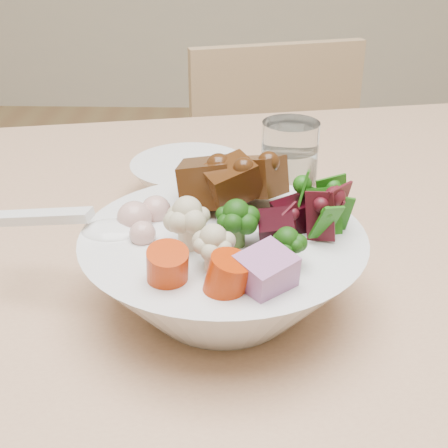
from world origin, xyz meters
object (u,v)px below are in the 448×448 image
object	(u,v)px
water_glass	(289,172)
side_bowl	(190,181)
food_bowl	(225,264)
chair_far	(288,222)

from	to	relation	value
water_glass	side_bowl	bearing A→B (deg)	164.04
food_bowl	water_glass	xyz separation A→B (m)	(0.06, 0.18, 0.01)
water_glass	side_bowl	world-z (taller)	water_glass
side_bowl	water_glass	bearing A→B (deg)	-15.96
side_bowl	chair_far	bearing A→B (deg)	72.84
food_bowl	chair_far	bearing A→B (deg)	81.16
food_bowl	side_bowl	size ratio (longest dim) A/B	1.75
water_glass	side_bowl	xyz separation A→B (m)	(-0.11, 0.03, -0.03)
food_bowl	side_bowl	bearing A→B (deg)	102.57
chair_far	side_bowl	world-z (taller)	chair_far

